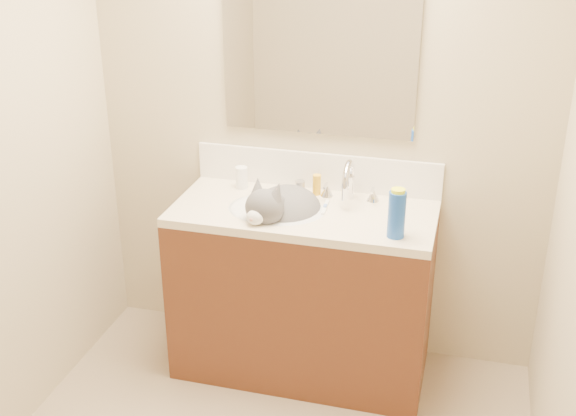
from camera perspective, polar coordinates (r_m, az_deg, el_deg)
The scene contains 16 objects.
room_shell at distance 2.18m, azimuth -4.79°, elevation 4.85°, with size 2.24×2.54×2.52m.
vanity_cabinet at distance 3.49m, azimuth 1.17°, elevation -6.84°, with size 1.20×0.55×0.82m, color #542916.
counter_slab at distance 3.29m, azimuth 1.23°, elevation -0.40°, with size 1.20×0.55×0.04m, color beige.
basin at distance 3.32m, azimuth -0.91°, elevation -1.18°, with size 0.45×0.36×0.14m, color white.
faucet at distance 3.34m, azimuth 4.81°, elevation 1.86°, with size 0.28×0.20×0.21m.
cat at distance 3.29m, azimuth -0.43°, elevation -0.35°, with size 0.43×0.50×0.35m.
backsplash at distance 3.49m, azimuth 2.29°, elevation 2.97°, with size 1.20×0.02×0.18m, color white.
mirror at distance 3.32m, azimuth 2.46°, elevation 12.51°, with size 0.90×0.02×0.80m, color white.
pill_bottle at distance 3.51m, azimuth -3.69°, elevation 2.42°, with size 0.06×0.06×0.11m, color white.
pill_label at distance 3.51m, azimuth -3.68°, elevation 2.26°, with size 0.06×0.06×0.04m, color #CF4222.
silver_jar at distance 3.46m, azimuth 0.95°, elevation 1.70°, with size 0.05×0.05×0.06m, color #B7B7BC.
amber_bottle at distance 3.43m, azimuth 2.29°, elevation 1.85°, with size 0.04×0.04×0.10m, color gold.
toothbrush at distance 3.29m, azimuth 2.95°, elevation 0.06°, with size 0.02×0.15×0.01m, color white.
toothbrush_head at distance 3.29m, azimuth 2.95°, elevation 0.10°, with size 0.02×0.03×0.02m, color #678BDB.
spray_can at distance 3.02m, azimuth 8.58°, elevation -0.52°, with size 0.07×0.07×0.20m, color blue.
spray_cap at distance 2.98m, azimuth 8.69°, elevation 1.18°, with size 0.06×0.06×0.04m, color #EFF81A.
Camera 1 is at (0.71, -1.94, 2.20)m, focal length 45.00 mm.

